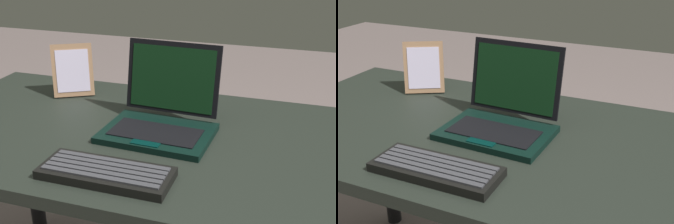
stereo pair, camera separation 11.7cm
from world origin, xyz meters
TOP-DOWN VIEW (x-y plane):
  - desk at (0.00, 0.00)m, footprint 1.36×0.75m
  - laptop_front at (0.08, 0.03)m, footprint 0.32×0.27m
  - external_keyboard at (0.03, -0.26)m, footprint 0.32×0.12m
  - photo_frame at (-0.31, 0.21)m, footprint 0.15×0.11m

SIDE VIEW (x-z plane):
  - desk at x=0.00m, z-range 0.26..1.00m
  - external_keyboard at x=0.03m, z-range 0.73..0.76m
  - laptop_front at x=0.08m, z-range 0.66..0.90m
  - photo_frame at x=-0.31m, z-range 0.73..0.92m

